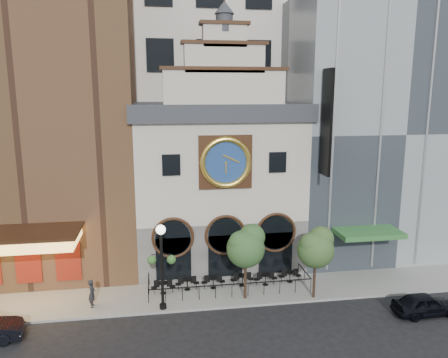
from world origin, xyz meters
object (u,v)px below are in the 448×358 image
bistro_3 (242,279)px  bistro_5 (290,276)px  tree_left (246,245)px  lamppost (162,258)px  bistro_4 (265,279)px  bistro_1 (187,283)px  bistro_2 (213,282)px  tree_right (316,247)px  car_right (425,304)px  bistro_0 (163,287)px  pedestrian (92,293)px

bistro_3 → bistro_5: bearing=0.9°
bistro_5 → tree_left: (-3.51, -1.83, 3.08)m
lamppost → bistro_4: bearing=22.3°
bistro_1 → bistro_2: size_ratio=1.00×
tree_left → bistro_1: bearing=154.5°
bistro_3 → tree_right: (4.25, -2.35, 2.94)m
bistro_5 → bistro_4: bearing=-174.1°
bistro_3 → car_right: (10.13, -5.30, 0.06)m
car_right → tree_left: bearing=69.6°
bistro_2 → tree_left: 3.98m
bistro_4 → bistro_0: bearing=-178.3°
car_right → tree_left: tree_left is taller
pedestrian → tree_right: bearing=-94.6°
bistro_0 → bistro_1: (1.60, 0.30, 0.00)m
pedestrian → tree_left: 9.93m
bistro_2 → bistro_5: (5.39, 0.13, 0.00)m
bistro_0 → tree_right: tree_right is taller
tree_right → lamppost: bearing=-179.8°
bistro_5 → lamppost: bearing=-164.5°
bistro_5 → tree_left: bearing=-152.5°
bistro_2 → lamppost: size_ratio=0.30×
bistro_0 → bistro_1: size_ratio=1.00×
bistro_0 → bistro_5: 8.75m
pedestrian → bistro_0: bearing=-76.3°
bistro_2 → car_right: car_right is taller
bistro_4 → tree_left: tree_left is taller
bistro_0 → bistro_2: (3.34, 0.26, 0.00)m
bistro_2 → bistro_5: bearing=1.4°
tree_left → tree_right: size_ratio=1.04×
bistro_2 → bistro_4: same height
bistro_1 → lamppost: (-1.66, -2.33, 2.83)m
bistro_0 → bistro_1: same height
bistro_0 → car_right: car_right is taller
bistro_5 → tree_right: size_ratio=0.34×
bistro_1 → car_right: 14.84m
bistro_2 → pedestrian: pedestrian is taller
lamppost → tree_right: bearing=4.7°
lamppost → bistro_5: bearing=20.0°
bistro_4 → bistro_5: 1.80m
bistro_0 → bistro_3: size_ratio=1.00×
bistro_0 → lamppost: bearing=-91.7°
bistro_1 → bistro_4: 5.34m
bistro_1 → bistro_4: size_ratio=1.00×
bistro_3 → tree_left: bearing=-94.3°
pedestrian → lamppost: lamppost is taller
bistro_3 → bistro_5: (3.38, 0.05, 0.00)m
car_right → pedestrian: 20.19m
bistro_3 → bistro_5: same height
car_right → bistro_5: bearing=50.2°
bistro_3 → bistro_5: size_ratio=1.00×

